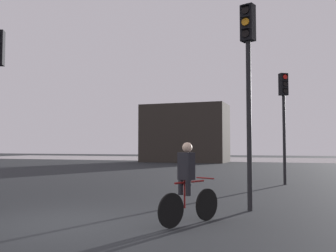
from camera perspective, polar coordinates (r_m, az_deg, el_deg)
The scene contains 6 objects.
ground_plane at distance 7.98m, azimuth -16.02°, elevation -14.13°, with size 120.00×120.00×0.00m, color black.
water_strip at distance 45.81m, azimuth 13.81°, elevation -4.97°, with size 80.00×16.00×0.01m, color gray.
distant_building at distance 37.18m, azimuth 2.57°, elevation -1.13°, with size 8.33×4.00×5.67m, color #2D2823.
traffic_light_far_right at distance 15.95m, azimuth 17.23°, elevation 2.77°, with size 0.40×0.42×4.52m.
traffic_light_near_right at distance 9.44m, azimuth 12.14°, elevation 8.64°, with size 0.38×0.40×5.02m.
cyclist at distance 7.50m, azimuth 3.00°, elevation -8.63°, with size 0.82×1.55×1.62m.
Camera 1 is at (4.52, -6.39, 1.54)m, focal length 40.00 mm.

